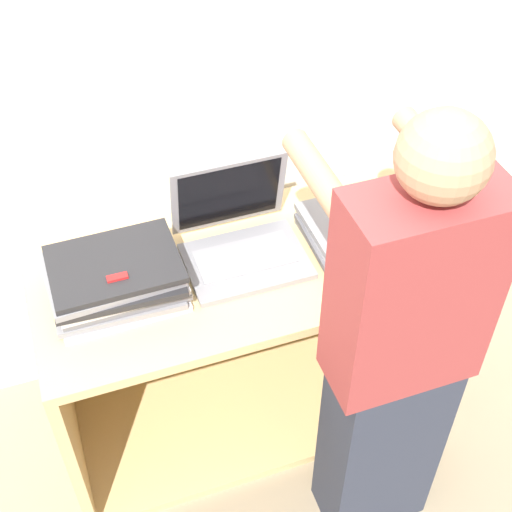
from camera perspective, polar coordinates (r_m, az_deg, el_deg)
The scene contains 8 objects.
ground_plane at distance 2.71m, azimuth 1.62°, elevation -16.98°, with size 12.00×12.00×0.00m, color gray.
wall_back at distance 2.33m, azimuth -4.34°, elevation 13.80°, with size 8.00×0.05×2.40m.
cart at distance 2.60m, azimuth -1.26°, elevation -5.59°, with size 1.36×0.63×0.78m.
laptop_open at distance 2.26m, azimuth -1.26°, elevation 1.38°, with size 0.38×0.34×0.29m.
laptop_stack_left at distance 2.16m, azimuth -11.12°, elevation -1.79°, with size 0.40×0.30×0.14m.
laptop_stack_right at distance 2.36m, azimuth 8.61°, elevation 2.40°, with size 0.39×0.30×0.08m.
person at distance 2.02m, azimuth 11.17°, elevation -8.11°, with size 0.40×0.52×1.59m.
inventory_tag at distance 2.06m, azimuth -11.04°, elevation -1.68°, with size 0.06×0.02×0.01m.
Camera 1 is at (-0.50, -1.21, 2.37)m, focal length 50.00 mm.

